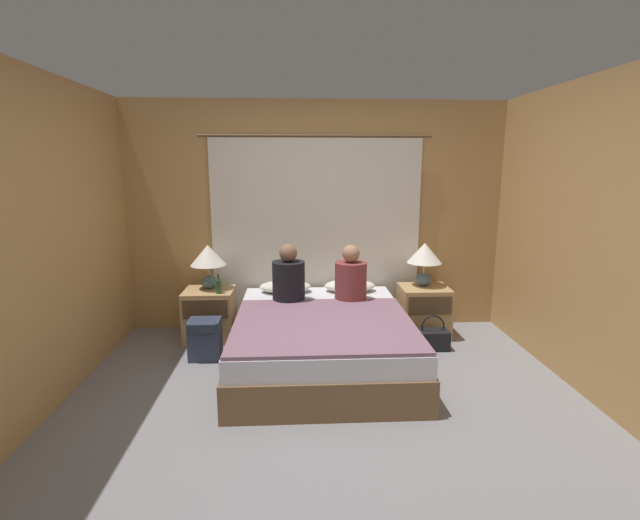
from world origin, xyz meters
TOP-DOWN VIEW (x-y plane):
  - ground_plane at (0.00, 0.00)m, footprint 16.00×16.00m
  - wall_back at (0.00, 1.87)m, footprint 4.23×0.06m
  - wall_left at (-2.09, 0.00)m, footprint 0.06×3.81m
  - wall_right at (2.09, 0.00)m, footprint 0.06×3.81m
  - curtain_panel at (0.00, 1.81)m, footprint 2.48×0.02m
  - bed at (0.00, 0.76)m, footprint 1.58×2.01m
  - nightstand_left at (-1.14, 1.46)m, footprint 0.51×0.46m
  - nightstand_right at (1.14, 1.46)m, footprint 0.51×0.46m
  - lamp_left at (-1.14, 1.53)m, footprint 0.37×0.37m
  - lamp_right at (1.14, 1.53)m, footprint 0.37×0.37m
  - pillow_left at (-0.35, 1.56)m, footprint 0.55×0.33m
  - pillow_right at (0.35, 1.56)m, footprint 0.55×0.33m
  - blanket_on_bed at (0.00, 0.48)m, footprint 1.52×1.39m
  - person_left_in_bed at (-0.30, 1.20)m, footprint 0.32×0.32m
  - person_right_in_bed at (0.31, 1.20)m, footprint 0.32×0.32m
  - beer_bottle_on_left_stand at (-1.01, 1.33)m, footprint 0.06×0.06m
  - backpack_on_floor at (-1.10, 0.96)m, footprint 0.29×0.26m
  - handbag_on_floor at (1.13, 1.07)m, footprint 0.32×0.19m

SIDE VIEW (x-z plane):
  - ground_plane at x=0.00m, z-range 0.00..0.00m
  - handbag_on_floor at x=1.13m, z-range -0.07..0.28m
  - backpack_on_floor at x=-1.10m, z-range 0.03..0.41m
  - bed at x=0.00m, z-range 0.00..0.48m
  - nightstand_left at x=-1.14m, z-range 0.00..0.54m
  - nightstand_right at x=1.14m, z-range 0.00..0.54m
  - blanket_on_bed at x=0.00m, z-range 0.48..0.51m
  - pillow_left at x=-0.35m, z-range 0.48..0.60m
  - pillow_right at x=0.35m, z-range 0.48..0.60m
  - beer_bottle_on_left_stand at x=-1.01m, z-range 0.52..0.72m
  - person_right_in_bed at x=0.31m, z-range 0.43..0.99m
  - person_left_in_bed at x=-0.30m, z-range 0.42..1.01m
  - lamp_left at x=-1.14m, z-range 0.63..1.10m
  - lamp_right at x=1.14m, z-range 0.63..1.10m
  - curtain_panel at x=0.00m, z-range 0.00..2.13m
  - wall_back at x=0.00m, z-range 0.00..2.50m
  - wall_left at x=-2.09m, z-range 0.00..2.50m
  - wall_right at x=2.09m, z-range 0.00..2.50m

